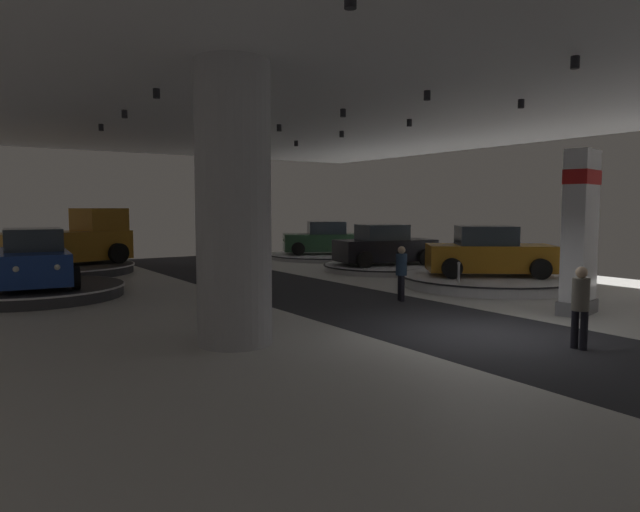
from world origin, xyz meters
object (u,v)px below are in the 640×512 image
(display_platform_deep_right, at_px, (324,256))
(display_car_mid_right, at_px, (489,253))
(visitor_walking_near, at_px, (401,270))
(display_platform_far_left, at_px, (35,291))
(display_car_deep_right, at_px, (324,239))
(column_left, at_px, (234,205))
(display_car_far_right, at_px, (384,247))
(display_car_far_left, at_px, (34,260))
(brand_sign_pylon, at_px, (580,230))
(display_platform_deep_left, at_px, (62,269))
(pickup_truck_deep_left, at_px, (69,242))
(display_platform_far_right, at_px, (385,267))
(display_platform_mid_right, at_px, (489,280))
(visitor_walking_far, at_px, (580,302))

(display_platform_deep_right, xyz_separation_m, display_car_mid_right, (-1.18, -11.90, 0.99))
(visitor_walking_near, bearing_deg, display_platform_far_left, 142.87)
(display_car_deep_right, bearing_deg, display_platform_far_left, -157.45)
(column_left, height_order, display_car_far_right, column_left)
(display_platform_deep_right, distance_m, display_car_far_left, 15.79)
(brand_sign_pylon, xyz_separation_m, display_platform_deep_right, (3.45, 16.63, -2.00))
(display_platform_deep_left, distance_m, pickup_truck_deep_left, 1.14)
(display_car_mid_right, bearing_deg, display_car_deep_right, 84.20)
(display_car_deep_right, relative_size, visitor_walking_near, 2.87)
(brand_sign_pylon, distance_m, display_platform_deep_right, 17.10)
(display_platform_deep_right, distance_m, visitor_walking_near, 13.97)
(display_platform_deep_left, height_order, visitor_walking_near, visitor_walking_near)
(display_platform_deep_right, height_order, pickup_truck_deep_left, pickup_truck_deep_left)
(display_car_far_left, xyz_separation_m, visitor_walking_near, (8.70, -6.62, -0.22))
(brand_sign_pylon, distance_m, display_platform_deep_left, 19.31)
(brand_sign_pylon, distance_m, display_car_mid_right, 5.34)
(display_platform_far_right, height_order, display_car_far_right, display_car_far_right)
(pickup_truck_deep_left, bearing_deg, display_car_mid_right, -47.08)
(display_car_far_left, height_order, display_car_far_right, display_car_far_left)
(display_car_far_left, bearing_deg, display_platform_far_right, -0.82)
(display_platform_far_right, bearing_deg, display_platform_deep_left, 151.46)
(display_car_deep_right, bearing_deg, display_platform_deep_right, 153.04)
(display_car_mid_right, bearing_deg, display_car_far_left, 156.33)
(column_left, distance_m, brand_sign_pylon, 8.84)
(display_platform_mid_right, bearing_deg, display_car_mid_right, 142.36)
(brand_sign_pylon, distance_m, display_platform_far_right, 10.86)
(display_car_mid_right, xyz_separation_m, display_car_far_left, (-13.38, 5.86, 0.00))
(display_platform_mid_right, height_order, display_platform_far_left, display_platform_far_left)
(display_car_mid_right, distance_m, display_platform_far_left, 14.62)
(display_platform_deep_left, xyz_separation_m, display_platform_mid_right, (11.64, -12.08, -0.00))
(brand_sign_pylon, bearing_deg, visitor_walking_far, -147.57)
(column_left, distance_m, display_platform_deep_right, 19.17)
(display_platform_deep_right, bearing_deg, visitor_walking_far, -109.89)
(display_platform_mid_right, distance_m, display_platform_far_right, 5.69)
(display_platform_deep_right, xyz_separation_m, display_car_far_right, (-1.07, -6.23, 0.89))
(display_platform_deep_right, relative_size, visitor_walking_near, 3.67)
(display_platform_deep_right, relative_size, display_car_far_right, 1.30)
(display_platform_far_left, bearing_deg, display_car_mid_right, -23.56)
(column_left, relative_size, display_platform_deep_left, 0.97)
(display_platform_far_right, relative_size, display_car_far_right, 1.17)
(column_left, distance_m, pickup_truck_deep_left, 15.01)
(display_car_far_right, bearing_deg, visitor_walking_far, -114.53)
(display_platform_far_left, bearing_deg, display_platform_far_right, -0.69)
(display_car_mid_right, xyz_separation_m, display_car_far_right, (0.11, 5.68, -0.10))
(display_platform_mid_right, relative_size, display_platform_far_right, 1.16)
(display_car_far_right, bearing_deg, display_car_far_left, 179.21)
(display_car_deep_right, relative_size, display_platform_far_right, 0.87)
(display_car_deep_right, bearing_deg, visitor_walking_near, -114.94)
(display_platform_deep_left, distance_m, display_platform_far_left, 6.48)
(column_left, xyz_separation_m, display_platform_deep_right, (12.05, 14.68, -2.62))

